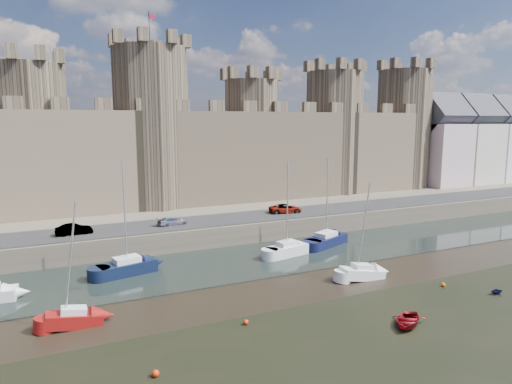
# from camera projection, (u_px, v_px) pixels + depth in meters

# --- Properties ---
(water_channel) EXTENTS (160.00, 12.00, 0.08)m
(water_channel) POSITION_uv_depth(u_px,v_px,m) (190.00, 269.00, 46.96)
(water_channel) COLOR black
(water_channel) RESTS_ON ground
(quay) EXTENTS (160.00, 60.00, 2.50)m
(quay) POSITION_uv_depth(u_px,v_px,m) (128.00, 202.00, 78.96)
(quay) COLOR #4C443A
(quay) RESTS_ON ground
(road) EXTENTS (160.00, 7.00, 0.10)m
(road) POSITION_uv_depth(u_px,v_px,m) (165.00, 225.00, 55.51)
(road) COLOR black
(road) RESTS_ON quay
(castle) EXTENTS (108.50, 11.00, 29.00)m
(castle) POSITION_uv_depth(u_px,v_px,m) (135.00, 145.00, 66.36)
(castle) COLOR #42382B
(castle) RESTS_ON quay
(townhouses) EXTENTS (35.50, 9.05, 18.13)m
(townhouses) POSITION_uv_depth(u_px,v_px,m) (488.00, 143.00, 95.04)
(townhouses) COLOR beige
(townhouses) RESTS_ON quay
(car_1) EXTENTS (3.99, 1.64, 1.29)m
(car_1) POSITION_uv_depth(u_px,v_px,m) (74.00, 230.00, 50.72)
(car_1) COLOR gray
(car_1) RESTS_ON quay
(car_2) EXTENTS (3.88, 2.00, 1.07)m
(car_2) POSITION_uv_depth(u_px,v_px,m) (172.00, 221.00, 55.42)
(car_2) COLOR gray
(car_2) RESTS_ON quay
(car_3) EXTENTS (4.84, 2.85, 1.26)m
(car_3) POSITION_uv_depth(u_px,v_px,m) (285.00, 209.00, 62.80)
(car_3) COLOR gray
(car_3) RESTS_ON quay
(sailboat_1) EXTENTS (5.96, 3.35, 11.26)m
(sailboat_1) POSITION_uv_depth(u_px,v_px,m) (127.00, 266.00, 45.05)
(sailboat_1) COLOR black
(sailboat_1) RESTS_ON ground
(sailboat_2) EXTENTS (5.22, 2.85, 10.65)m
(sailboat_2) POSITION_uv_depth(u_px,v_px,m) (287.00, 249.00, 51.31)
(sailboat_2) COLOR silver
(sailboat_2) RESTS_ON ground
(sailboat_3) EXTENTS (6.50, 4.48, 10.63)m
(sailboat_3) POSITION_uv_depth(u_px,v_px,m) (326.00, 239.00, 55.54)
(sailboat_3) COLOR black
(sailboat_3) RESTS_ON ground
(sailboat_4) EXTENTS (4.04, 1.62, 9.39)m
(sailboat_4) POSITION_uv_depth(u_px,v_px,m) (74.00, 317.00, 33.76)
(sailboat_4) COLOR maroon
(sailboat_4) RESTS_ON ground
(sailboat_5) EXTENTS (4.47, 2.04, 9.38)m
(sailboat_5) POSITION_uv_depth(u_px,v_px,m) (362.00, 272.00, 43.95)
(sailboat_5) COLOR white
(sailboat_5) RESTS_ON ground
(dinghy_4) EXTENTS (4.27, 4.16, 0.72)m
(dinghy_4) POSITION_uv_depth(u_px,v_px,m) (407.00, 322.00, 33.86)
(dinghy_4) COLOR maroon
(dinghy_4) RESTS_ON ground
(dinghy_7) EXTENTS (1.41, 1.29, 0.62)m
(dinghy_7) POSITION_uv_depth(u_px,v_px,m) (497.00, 291.00, 39.97)
(dinghy_7) COLOR black
(dinghy_7) RESTS_ON ground
(buoy_0) EXTENTS (0.46, 0.46, 0.46)m
(buoy_0) POSITION_uv_depth(u_px,v_px,m) (156.00, 373.00, 27.14)
(buoy_0) COLOR red
(buoy_0) RESTS_ON ground
(buoy_1) EXTENTS (0.41, 0.41, 0.41)m
(buoy_1) POSITION_uv_depth(u_px,v_px,m) (246.00, 322.00, 34.09)
(buoy_1) COLOR red
(buoy_1) RESTS_ON ground
(buoy_3) EXTENTS (0.39, 0.39, 0.39)m
(buoy_3) POSITION_uv_depth(u_px,v_px,m) (443.00, 285.00, 41.92)
(buoy_3) COLOR #E4550A
(buoy_3) RESTS_ON ground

